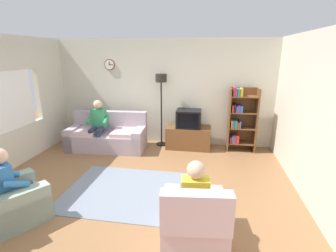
% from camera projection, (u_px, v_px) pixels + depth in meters
% --- Properties ---
extents(ground_plane, '(12.00, 12.00, 0.00)m').
position_uv_depth(ground_plane, '(136.00, 190.00, 4.46)').
color(ground_plane, '#8C603D').
extents(back_wall_assembly, '(6.20, 0.17, 2.70)m').
position_uv_depth(back_wall_assembly, '(163.00, 92.00, 6.60)').
color(back_wall_assembly, beige).
rests_on(back_wall_assembly, ground_plane).
extents(right_wall, '(0.12, 5.80, 2.70)m').
position_uv_depth(right_wall, '(324.00, 125.00, 3.63)').
color(right_wall, beige).
rests_on(right_wall, ground_plane).
extents(couch, '(1.95, 1.00, 0.90)m').
position_uv_depth(couch, '(108.00, 136.00, 6.35)').
color(couch, '#A899A8').
rests_on(couch, ground_plane).
extents(tv_stand, '(1.10, 0.56, 0.56)m').
position_uv_depth(tv_stand, '(188.00, 137.00, 6.40)').
color(tv_stand, brown).
rests_on(tv_stand, ground_plane).
extents(tv, '(0.60, 0.49, 0.44)m').
position_uv_depth(tv, '(189.00, 119.00, 6.24)').
color(tv, black).
rests_on(tv, tv_stand).
extents(bookshelf, '(0.68, 0.36, 1.57)m').
position_uv_depth(bookshelf, '(240.00, 118.00, 6.12)').
color(bookshelf, brown).
rests_on(bookshelf, ground_plane).
extents(floor_lamp, '(0.28, 0.28, 1.85)m').
position_uv_depth(floor_lamp, '(161.00, 90.00, 6.28)').
color(floor_lamp, black).
rests_on(floor_lamp, ground_plane).
extents(armchair_near_window, '(1.15, 1.18, 0.90)m').
position_uv_depth(armchair_near_window, '(8.00, 204.00, 3.56)').
color(armchair_near_window, gray).
rests_on(armchair_near_window, ground_plane).
extents(armchair_near_bookshelf, '(0.89, 0.96, 0.90)m').
position_uv_depth(armchair_near_bookshelf, '(194.00, 222.00, 3.18)').
color(armchair_near_bookshelf, beige).
rests_on(armchair_near_bookshelf, ground_plane).
extents(area_rug, '(2.20, 1.70, 0.01)m').
position_uv_depth(area_rug, '(129.00, 191.00, 4.42)').
color(area_rug, slate).
rests_on(area_rug, ground_plane).
extents(person_on_couch, '(0.53, 0.55, 1.24)m').
position_uv_depth(person_on_couch, '(98.00, 123.00, 6.17)').
color(person_on_couch, '#338C59').
rests_on(person_on_couch, ground_plane).
extents(person_in_left_armchair, '(0.61, 0.64, 1.12)m').
position_uv_depth(person_in_left_armchair, '(11.00, 181.00, 3.54)').
color(person_in_left_armchair, '#3372B2').
rests_on(person_in_left_armchair, ground_plane).
extents(person_in_right_armchair, '(0.54, 0.57, 1.12)m').
position_uv_depth(person_in_right_armchair, '(195.00, 196.00, 3.17)').
color(person_in_right_armchair, yellow).
rests_on(person_in_right_armchair, ground_plane).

